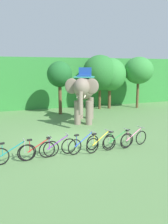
{
  "coord_description": "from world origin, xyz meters",
  "views": [
    {
      "loc": [
        -3.17,
        -10.88,
        3.78
      ],
      "look_at": [
        1.22,
        1.0,
        1.3
      ],
      "focal_mm": 36.61,
      "sensor_mm": 36.0,
      "label": 1
    }
  ],
  "objects_px": {
    "elephant": "(84,91)",
    "bike_yellow": "(101,143)",
    "bike_green": "(118,141)",
    "bike_teal": "(13,154)",
    "tree_center_right": "(60,75)",
    "bike_pink": "(134,139)",
    "bike_blue": "(84,144)",
    "bike_red": "(39,150)",
    "bike_purple": "(58,147)",
    "tree_far_right": "(139,71)",
    "tree_left": "(100,73)",
    "tree_center_left": "(110,75)"
  },
  "relations": [
    {
      "from": "bike_green",
      "to": "bike_yellow",
      "type": "bearing_deg",
      "value": 177.94
    },
    {
      "from": "tree_center_left",
      "to": "elephant",
      "type": "bearing_deg",
      "value": -133.19
    },
    {
      "from": "tree_center_right",
      "to": "bike_teal",
      "type": "distance_m",
      "value": 10.3
    },
    {
      "from": "tree_left",
      "to": "bike_pink",
      "type": "height_order",
      "value": "tree_left"
    },
    {
      "from": "bike_blue",
      "to": "bike_yellow",
      "type": "distance_m",
      "value": 0.8
    },
    {
      "from": "elephant",
      "to": "tree_center_left",
      "type": "bearing_deg",
      "value": 46.81
    },
    {
      "from": "tree_left",
      "to": "tree_center_left",
      "type": "distance_m",
      "value": 0.98
    },
    {
      "from": "tree_far_right",
      "to": "bike_blue",
      "type": "relative_size",
      "value": 2.86
    },
    {
      "from": "tree_center_right",
      "to": "bike_red",
      "type": "bearing_deg",
      "value": -109.74
    },
    {
      "from": "bike_teal",
      "to": "bike_red",
      "type": "distance_m",
      "value": 1.07
    },
    {
      "from": "tree_far_right",
      "to": "bike_yellow",
      "type": "height_order",
      "value": "tree_far_right"
    },
    {
      "from": "tree_center_left",
      "to": "bike_green",
      "type": "distance_m",
      "value": 11.23
    },
    {
      "from": "bike_teal",
      "to": "bike_red",
      "type": "xyz_separation_m",
      "value": [
        1.06,
        0.09,
        0.0
      ]
    },
    {
      "from": "elephant",
      "to": "bike_yellow",
      "type": "distance_m",
      "value": 5.87
    },
    {
      "from": "bike_red",
      "to": "elephant",
      "type": "bearing_deg",
      "value": 53.61
    },
    {
      "from": "tree_center_left",
      "to": "bike_yellow",
      "type": "relative_size",
      "value": 2.8
    },
    {
      "from": "bike_teal",
      "to": "bike_blue",
      "type": "distance_m",
      "value": 3.06
    },
    {
      "from": "tree_center_left",
      "to": "bike_yellow",
      "type": "xyz_separation_m",
      "value": [
        -5.35,
        -9.9,
        -2.75
      ]
    },
    {
      "from": "elephant",
      "to": "bike_purple",
      "type": "bearing_deg",
      "value": -120.69
    },
    {
      "from": "elephant",
      "to": "bike_yellow",
      "type": "bearing_deg",
      "value": -102.25
    },
    {
      "from": "bike_teal",
      "to": "bike_blue",
      "type": "height_order",
      "value": "same"
    },
    {
      "from": "bike_purple",
      "to": "bike_green",
      "type": "distance_m",
      "value": 2.86
    },
    {
      "from": "tree_left",
      "to": "bike_blue",
      "type": "relative_size",
      "value": 2.95
    },
    {
      "from": "tree_far_right",
      "to": "bike_green",
      "type": "bearing_deg",
      "value": -127.42
    },
    {
      "from": "tree_center_right",
      "to": "tree_far_right",
      "type": "relative_size",
      "value": 0.9
    },
    {
      "from": "tree_center_right",
      "to": "tree_left",
      "type": "relative_size",
      "value": 0.88
    },
    {
      "from": "bike_blue",
      "to": "bike_pink",
      "type": "height_order",
      "value": "same"
    },
    {
      "from": "tree_center_left",
      "to": "bike_blue",
      "type": "height_order",
      "value": "tree_center_left"
    },
    {
      "from": "tree_left",
      "to": "tree_far_right",
      "type": "height_order",
      "value": "tree_left"
    },
    {
      "from": "bike_green",
      "to": "bike_pink",
      "type": "distance_m",
      "value": 0.87
    },
    {
      "from": "tree_left",
      "to": "bike_red",
      "type": "xyz_separation_m",
      "value": [
        -7.18,
        -9.91,
        -2.9
      ]
    },
    {
      "from": "tree_center_left",
      "to": "bike_teal",
      "type": "relative_size",
      "value": 2.71
    },
    {
      "from": "tree_far_right",
      "to": "bike_red",
      "type": "height_order",
      "value": "tree_far_right"
    },
    {
      "from": "tree_left",
      "to": "tree_far_right",
      "type": "relative_size",
      "value": 1.03
    },
    {
      "from": "bike_purple",
      "to": "bike_pink",
      "type": "bearing_deg",
      "value": -1.7
    },
    {
      "from": "bike_red",
      "to": "bike_purple",
      "type": "height_order",
      "value": "same"
    },
    {
      "from": "tree_center_right",
      "to": "bike_red",
      "type": "distance_m",
      "value": 9.83
    },
    {
      "from": "tree_center_right",
      "to": "bike_purple",
      "type": "height_order",
      "value": "tree_center_right"
    },
    {
      "from": "tree_left",
      "to": "bike_yellow",
      "type": "bearing_deg",
      "value": -113.77
    },
    {
      "from": "bike_purple",
      "to": "bike_yellow",
      "type": "height_order",
      "value": "same"
    },
    {
      "from": "tree_center_right",
      "to": "bike_red",
      "type": "relative_size",
      "value": 2.5
    },
    {
      "from": "tree_far_right",
      "to": "bike_blue",
      "type": "bearing_deg",
      "value": -133.77
    },
    {
      "from": "tree_far_right",
      "to": "bike_red",
      "type": "relative_size",
      "value": 2.77
    },
    {
      "from": "bike_teal",
      "to": "bike_green",
      "type": "distance_m",
      "value": 4.73
    },
    {
      "from": "tree_left",
      "to": "bike_purple",
      "type": "relative_size",
      "value": 2.86
    },
    {
      "from": "bike_red",
      "to": "bike_purple",
      "type": "xyz_separation_m",
      "value": [
        0.81,
        0.06,
        0.0
      ]
    },
    {
      "from": "bike_yellow",
      "to": "bike_pink",
      "type": "relative_size",
      "value": 0.98
    },
    {
      "from": "tree_center_right",
      "to": "bike_pink",
      "type": "height_order",
      "value": "tree_center_right"
    },
    {
      "from": "tree_left",
      "to": "bike_yellow",
      "type": "height_order",
      "value": "tree_left"
    },
    {
      "from": "bike_green",
      "to": "bike_blue",
      "type": "bearing_deg",
      "value": 175.41
    }
  ]
}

